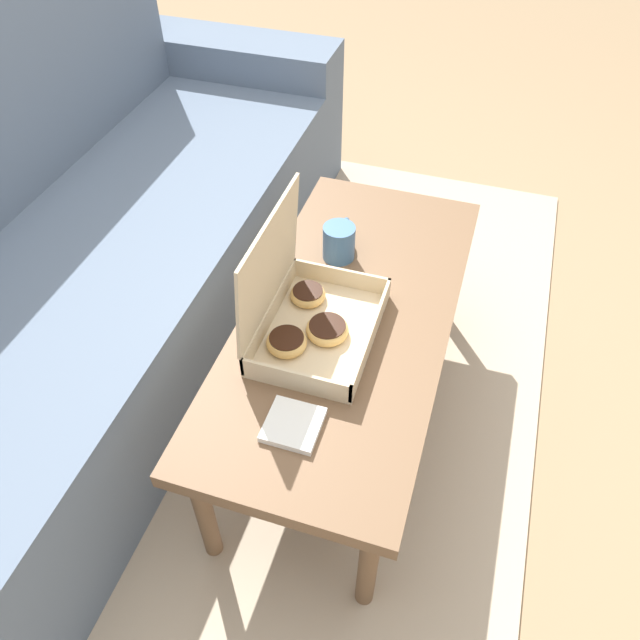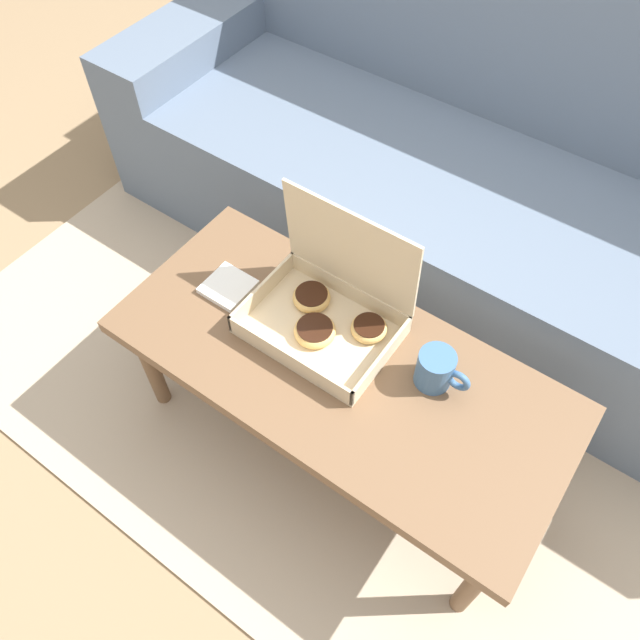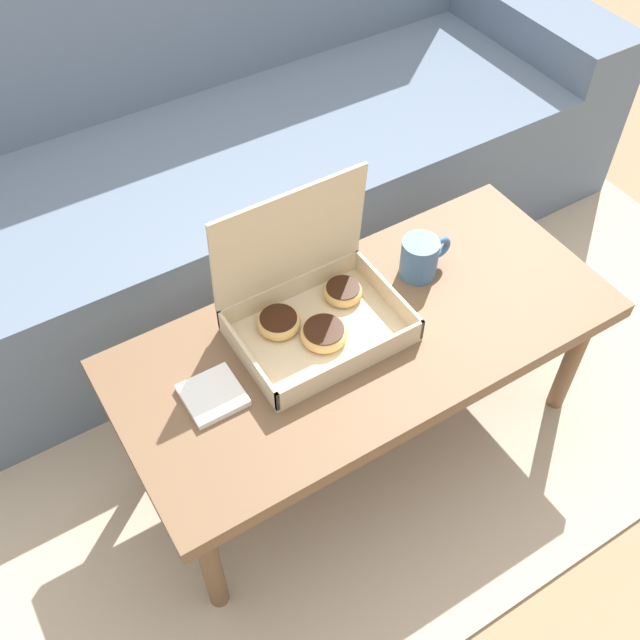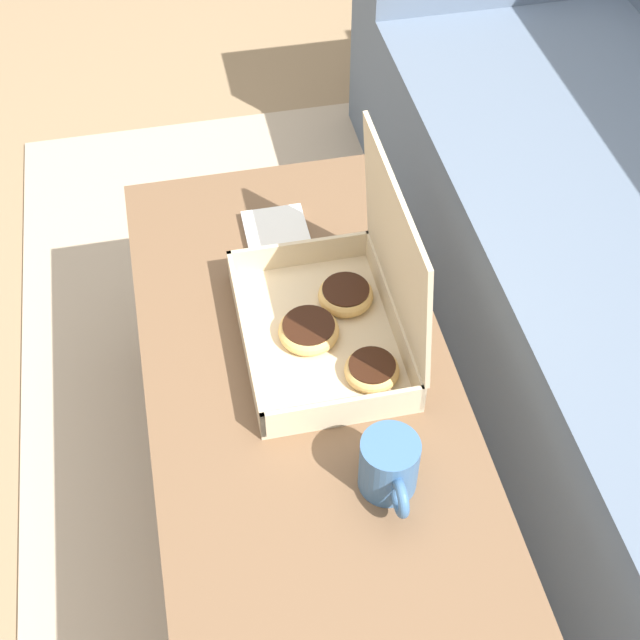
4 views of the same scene
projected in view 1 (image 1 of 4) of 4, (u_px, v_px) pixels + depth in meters
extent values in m
plane|color=#937756|center=(333.00, 409.00, 1.89)|extent=(12.00, 12.00, 0.00)
cube|color=tan|center=(242.00, 385.00, 1.95)|extent=(2.68, 1.79, 0.01)
cube|color=slate|center=(120.00, 310.00, 1.87)|extent=(2.08, 0.65, 0.45)
cube|color=slate|center=(238.00, 108.00, 2.62)|extent=(0.24, 0.85, 0.58)
cube|color=brown|center=(349.00, 318.00, 1.59)|extent=(1.14, 0.51, 0.04)
cylinder|color=brown|center=(368.00, 564.00, 1.37)|extent=(0.04, 0.04, 0.39)
cylinder|color=brown|center=(446.00, 271.00, 2.04)|extent=(0.04, 0.04, 0.39)
cylinder|color=brown|center=(205.00, 513.00, 1.45)|extent=(0.04, 0.04, 0.39)
cylinder|color=brown|center=(332.00, 248.00, 2.13)|extent=(0.04, 0.04, 0.39)
cube|color=beige|center=(320.00, 333.00, 1.52)|extent=(0.37, 0.26, 0.01)
cube|color=beige|center=(371.00, 336.00, 1.48)|extent=(0.37, 0.01, 0.05)
cube|color=beige|center=(271.00, 313.00, 1.53)|extent=(0.37, 0.01, 0.05)
cube|color=beige|center=(296.00, 380.00, 1.38)|extent=(0.01, 0.26, 0.05)
cube|color=beige|center=(341.00, 277.00, 1.62)|extent=(0.01, 0.26, 0.05)
cube|color=beige|center=(269.00, 264.00, 1.41)|extent=(0.37, 0.03, 0.26)
torus|color=#E0B266|center=(327.00, 330.00, 1.50)|extent=(0.10, 0.10, 0.03)
cylinder|color=black|center=(327.00, 327.00, 1.50)|extent=(0.09, 0.09, 0.01)
torus|color=#E0B266|center=(287.00, 342.00, 1.48)|extent=(0.10, 0.10, 0.03)
cylinder|color=black|center=(287.00, 339.00, 1.47)|extent=(0.08, 0.08, 0.01)
torus|color=#E0B266|center=(308.00, 295.00, 1.59)|extent=(0.09, 0.09, 0.03)
cylinder|color=black|center=(308.00, 292.00, 1.59)|extent=(0.08, 0.08, 0.01)
cylinder|color=#3D6693|center=(339.00, 242.00, 1.70)|extent=(0.09, 0.09, 0.10)
torus|color=#3D6693|center=(345.00, 228.00, 1.73)|extent=(0.06, 0.02, 0.06)
cube|color=white|center=(293.00, 425.00, 1.33)|extent=(0.12, 0.12, 0.02)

